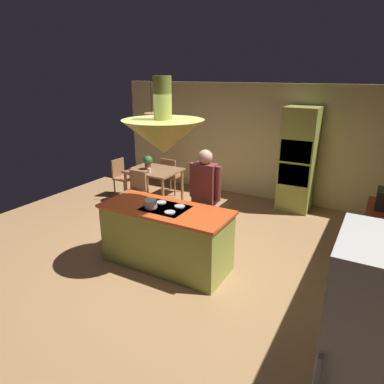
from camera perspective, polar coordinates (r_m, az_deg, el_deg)
The scene contains 15 objects.
ground at distance 5.53m, azimuth -2.99°, elevation -10.86°, with size 8.16×8.16×0.00m, color #AD7F51.
wall_back at distance 8.06m, azimuth 10.18°, elevation 8.17°, with size 6.80×0.10×2.55m, color beige.
kitchen_island at distance 5.17m, azimuth -4.27°, elevation -7.34°, with size 1.93×0.81×0.94m.
oven_tower at distance 7.43m, azimuth 17.05°, elevation 5.05°, with size 0.66×0.62×2.13m.
refrigerator at distance 2.83m, azimuth 28.37°, elevation -24.40°, with size 0.72×0.74×1.83m.
dining_table at distance 7.62m, azimuth -6.27°, elevation 2.97°, with size 1.09×0.89×0.76m.
person_at_island at distance 5.38m, azimuth 2.12°, elevation -0.48°, with size 0.53×0.22×1.67m.
range_hood at distance 4.70m, azimuth -4.73°, elevation 9.40°, with size 1.10×1.10×1.00m.
pendant_light_over_table at distance 7.38m, azimuth -6.61°, elevation 11.97°, with size 0.32×0.32×0.82m.
chair_facing_island at distance 7.16m, azimuth -9.31°, elevation 0.46°, with size 0.40×0.40×0.87m.
chair_by_back_wall at distance 8.19m, azimuth -3.54°, elevation 3.05°, with size 0.40×0.40×0.87m.
chair_at_corner at distance 8.22m, azimuth -11.50°, elevation 2.76°, with size 0.40×0.40×0.87m.
potted_plant_on_table at distance 7.60m, azimuth -7.28°, elevation 4.99°, with size 0.20×0.20×0.30m.
cup_on_table at distance 7.39m, azimuth -7.05°, elevation 3.59°, with size 0.07×0.07×0.09m, color white.
cooking_pot_on_cooktop at distance 4.94m, azimuth -6.80°, elevation -1.90°, with size 0.18×0.18×0.12m, color #B2B2B7.
Camera 1 is at (2.60, -4.03, 2.76)m, focal length 32.42 mm.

